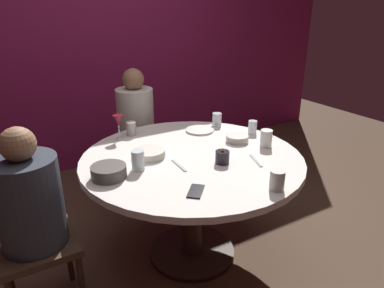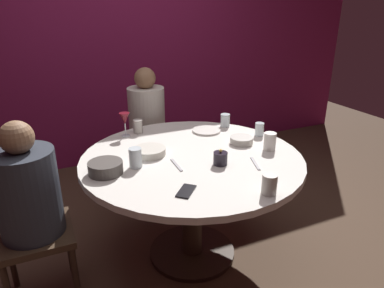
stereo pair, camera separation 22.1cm
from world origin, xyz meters
The scene contains 20 objects.
ground_plane centered at (0.00, 0.00, 0.00)m, with size 8.00×8.00×0.00m, color #4C3828.
back_wall centered at (0.00, 1.89, 1.30)m, with size 6.00×0.10×2.60m, color maroon.
dining_table centered at (0.00, 0.00, 0.61)m, with size 1.41×1.41×0.76m.
seated_diner_left centered at (-0.97, 0.00, 0.70)m, with size 0.40×0.40×1.12m.
seated_diner_back centered at (0.00, 0.95, 0.72)m, with size 0.40×0.40×1.17m.
candle_holder centered at (0.10, -0.19, 0.80)m, with size 0.09×0.09×0.10m.
wine_glass centered at (-0.29, 0.52, 0.89)m, with size 0.08×0.08×0.18m.
dinner_plate centered at (0.29, 0.37, 0.77)m, with size 0.21×0.21×0.01m, color silver.
cell_phone centered at (-0.22, -0.41, 0.76)m, with size 0.07×0.14×0.01m, color black.
bowl_serving_large centered at (-0.24, 0.13, 0.78)m, with size 0.21×0.21×0.05m, color beige.
bowl_salad_center centered at (-0.55, -0.02, 0.79)m, with size 0.20×0.20×0.07m, color #4C4742.
bowl_small_white centered at (0.40, 0.05, 0.78)m, with size 0.16×0.16×0.05m, color #B2ADA3.
cup_near_candle centered at (0.48, 0.42, 0.81)m, with size 0.07×0.07×0.10m, color silver.
cup_by_left_diner centered at (0.60, 0.13, 0.81)m, with size 0.06×0.06×0.10m, color silver.
cup_by_right_diner centered at (0.16, -0.60, 0.81)m, with size 0.08×0.08×0.11m, color #B2ADA3.
cup_center_front centered at (-0.19, 0.56, 0.81)m, with size 0.07×0.07×0.10m, color #B2ADA3.
cup_far_edge centered at (0.51, -0.12, 0.82)m, with size 0.08×0.08×0.12m, color silver.
cup_beside_wine centered at (-0.37, -0.01, 0.82)m, with size 0.08×0.08×0.12m, color silver.
fork_near_plate centered at (0.30, -0.27, 0.76)m, with size 0.02×0.18×0.01m, color #B7B7BC.
knife_near_plate centered at (-0.14, -0.09, 0.76)m, with size 0.02×0.18×0.01m, color #B7B7BC.
Camera 1 is at (-1.05, -1.77, 1.66)m, focal length 32.99 mm.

